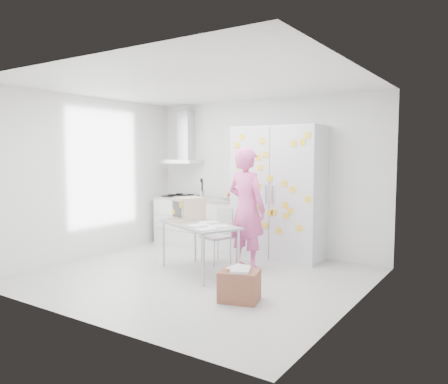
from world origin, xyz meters
The scene contains 10 objects.
floor centered at (0.00, 0.00, -0.01)m, with size 4.50×4.00×0.02m, color silver.
walls centered at (0.00, 0.72, 1.35)m, with size 4.52×4.01×2.70m.
ceiling centered at (0.00, 0.00, 2.70)m, with size 4.50×4.00×0.02m, color white.
counter_run centered at (-1.20, 1.70, 0.47)m, with size 1.84×0.63×1.28m.
range_hood centered at (-1.65, 1.84, 1.96)m, with size 0.70×0.48×1.01m.
tall_cabinet centered at (0.45, 1.67, 1.10)m, with size 1.50×0.68×2.20m.
person centered at (0.38, 0.75, 0.92)m, with size 0.67×0.44×1.84m, color pink.
desk centered at (-0.32, 0.32, 0.82)m, with size 1.51×1.16×1.08m.
chair centered at (-0.16, 0.83, 0.50)m, with size 0.51×0.51×0.89m.
cardboard_box centered at (1.05, -0.55, 0.19)m, with size 0.54×0.48×0.40m.
Camera 1 is at (3.69, -4.87, 1.74)m, focal length 35.00 mm.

